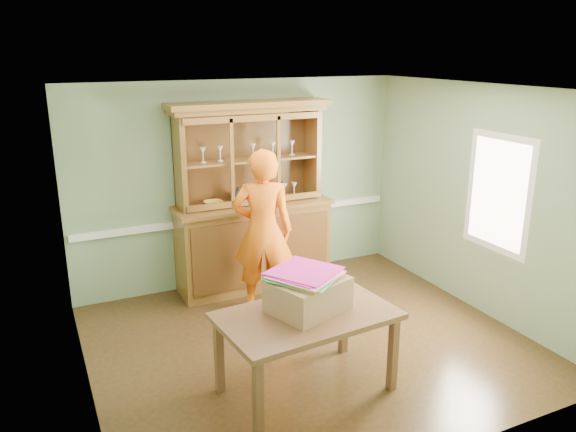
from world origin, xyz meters
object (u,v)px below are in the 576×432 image
dining_table (307,323)px  person (263,231)px  cardboard_box (308,295)px  china_hutch (252,224)px

dining_table → person: (0.32, 1.78, 0.30)m
cardboard_box → person: (0.28, 1.73, 0.05)m
china_hutch → person: size_ratio=1.23×
china_hutch → cardboard_box: 2.47m
cardboard_box → person: size_ratio=0.33×
china_hutch → dining_table: china_hutch is taller
china_hutch → dining_table: size_ratio=1.48×
china_hutch → dining_table: bearing=-100.6°
cardboard_box → person: 1.75m
china_hutch → cardboard_box: (-0.43, -2.43, 0.09)m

